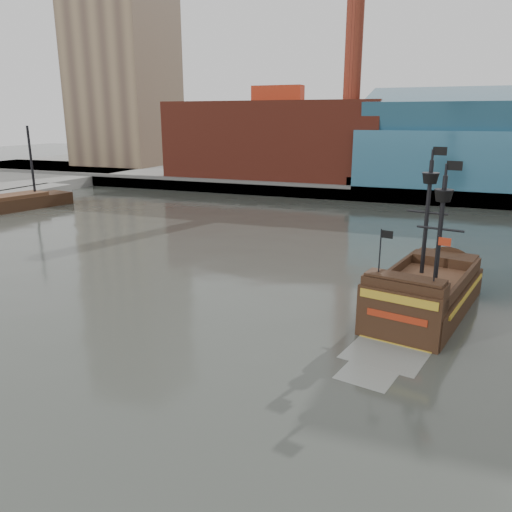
% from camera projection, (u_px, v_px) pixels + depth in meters
% --- Properties ---
extents(ground, '(400.00, 400.00, 0.00)m').
position_uv_depth(ground, '(229.00, 364.00, 29.47)').
color(ground, '#2C2F2A').
rests_on(ground, ground).
extents(promenade_far, '(220.00, 60.00, 2.00)m').
position_uv_depth(promenade_far, '(399.00, 178.00, 111.71)').
color(promenade_far, slate).
rests_on(promenade_far, ground).
extents(seawall, '(220.00, 1.00, 2.60)m').
position_uv_depth(seawall, '(380.00, 195.00, 85.17)').
color(seawall, '#4C4C49').
rests_on(seawall, ground).
extents(skyline, '(149.00, 45.00, 62.00)m').
position_uv_depth(skyline, '(431.00, 61.00, 96.88)').
color(skyline, '#786348').
rests_on(skyline, promenade_far).
extents(pirate_ship, '(8.59, 17.93, 12.91)m').
position_uv_depth(pirate_ship, '(425.00, 297.00, 37.01)').
color(pirate_ship, black).
rests_on(pirate_ship, ground).
extents(docked_vessel, '(9.40, 21.88, 14.52)m').
position_uv_depth(docked_vessel, '(4.00, 205.00, 76.98)').
color(docked_vessel, black).
rests_on(docked_vessel, ground).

